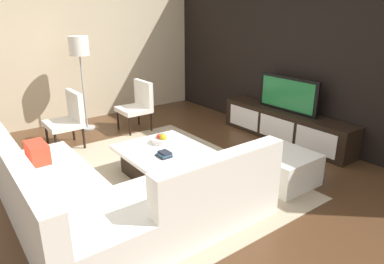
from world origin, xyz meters
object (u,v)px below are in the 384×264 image
(ottoman, at_px, (283,168))
(book_stack, at_px, (164,154))
(fruit_bowl, at_px, (162,139))
(floor_lamp, at_px, (79,51))
(television, at_px, (288,94))
(sectional_couch, at_px, (112,198))
(media_console, at_px, (285,126))
(accent_chair_near, at_px, (69,116))
(accent_chair_far, at_px, (138,103))
(coffee_table, at_px, (163,161))

(ottoman, distance_m, book_stack, 1.48)
(ottoman, bearing_deg, fruit_bowl, -141.60)
(floor_lamp, bearing_deg, television, 43.11)
(sectional_couch, xyz_separation_m, book_stack, (-0.38, 0.86, 0.12))
(television, distance_m, sectional_couch, 3.35)
(floor_lamp, bearing_deg, sectional_couch, -16.31)
(media_console, distance_m, fruit_bowl, 2.22)
(television, height_order, sectional_couch, television)
(accent_chair_near, distance_m, fruit_bowl, 1.73)
(ottoman, height_order, fruit_bowl, fruit_bowl)
(ottoman, bearing_deg, book_stack, -124.76)
(book_stack, bearing_deg, ottoman, 55.24)
(accent_chair_far, bearing_deg, sectional_couch, -28.86)
(sectional_couch, relative_size, fruit_bowl, 8.40)
(sectional_couch, xyz_separation_m, ottoman, (0.45, 2.06, -0.09))
(television, bearing_deg, floor_lamp, -136.89)
(media_console, distance_m, sectional_couch, 3.32)
(ottoman, height_order, book_stack, book_stack)
(media_console, distance_m, accent_chair_near, 3.45)
(fruit_bowl, bearing_deg, ottoman, 38.40)
(accent_chair_near, bearing_deg, ottoman, 30.75)
(accent_chair_far, bearing_deg, fruit_bowl, -13.51)
(accent_chair_near, bearing_deg, television, 57.26)
(television, bearing_deg, accent_chair_far, -139.71)
(television, bearing_deg, sectional_couch, -81.28)
(floor_lamp, height_order, ottoman, floor_lamp)
(accent_chair_near, bearing_deg, book_stack, 13.51)
(media_console, xyz_separation_m, floor_lamp, (-2.55, -2.39, 1.13))
(floor_lamp, height_order, accent_chair_far, floor_lamp)
(media_console, distance_m, book_stack, 2.43)
(floor_lamp, bearing_deg, coffee_table, 2.10)
(media_console, distance_m, accent_chair_far, 2.55)
(accent_chair_near, distance_m, accent_chair_far, 1.26)
(television, height_order, book_stack, television)
(accent_chair_near, relative_size, floor_lamp, 0.53)
(accent_chair_near, distance_m, ottoman, 3.29)
(accent_chair_near, height_order, ottoman, accent_chair_near)
(television, xyz_separation_m, fruit_bowl, (-0.28, -2.20, -0.35))
(floor_lamp, bearing_deg, media_console, 43.10)
(accent_chair_far, height_order, book_stack, accent_chair_far)
(television, distance_m, book_stack, 2.45)
(media_console, bearing_deg, accent_chair_near, -122.68)
(media_console, distance_m, floor_lamp, 3.67)
(coffee_table, bearing_deg, ottoman, 45.52)
(television, height_order, fruit_bowl, television)
(ottoman, height_order, accent_chair_far, accent_chair_far)
(coffee_table, bearing_deg, media_console, 87.51)
(coffee_table, bearing_deg, accent_chair_near, -161.08)
(sectional_couch, height_order, accent_chair_far, accent_chair_far)
(ottoman, bearing_deg, floor_lamp, -161.60)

